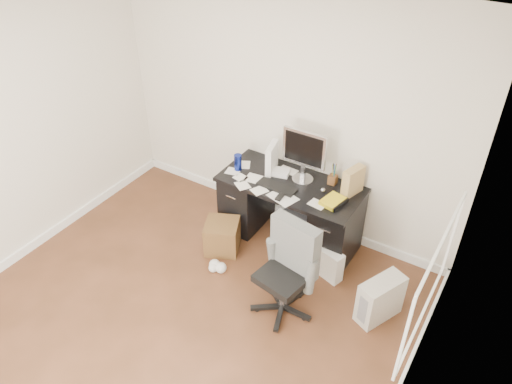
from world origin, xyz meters
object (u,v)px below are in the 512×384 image
desk (290,210)px  lcd_monitor (304,156)px  office_chair (283,273)px  keyboard (277,187)px  pc_tower (380,299)px  wicker_basket (222,236)px

desk → lcd_monitor: bearing=54.3°
office_chair → desk: bearing=125.1°
desk → keyboard: bearing=-118.0°
desk → pc_tower: 1.37m
desk → keyboard: (-0.08, -0.15, 0.36)m
lcd_monitor → wicker_basket: lcd_monitor is taller
desk → wicker_basket: desk is taller
desk → pc_tower: size_ratio=3.37×
lcd_monitor → pc_tower: lcd_monitor is taller
office_chair → keyboard: bearing=133.6°
pc_tower → wicker_basket: pc_tower is taller
pc_tower → office_chair: bearing=-128.9°
office_chair → wicker_basket: (-0.97, 0.40, -0.31)m
keyboard → pc_tower: bearing=-13.7°
desk → lcd_monitor: 0.66m
lcd_monitor → office_chair: lcd_monitor is taller
wicker_basket → lcd_monitor: bearing=47.0°
desk → keyboard: size_ratio=3.57×
desk → keyboard: keyboard is taller
office_chair → wicker_basket: size_ratio=2.79×
lcd_monitor → pc_tower: (1.17, -0.64, -0.82)m
keyboard → office_chair: size_ratio=0.43×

